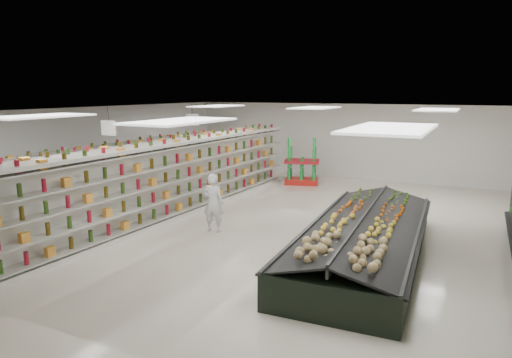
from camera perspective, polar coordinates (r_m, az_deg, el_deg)
The scene contains 12 objects.
floor at distance 13.07m, azimuth 1.29°, elevation -5.67°, with size 16.00×16.00×0.00m, color beige.
ceiling at distance 12.53m, azimuth 1.35°, elevation 8.48°, with size 14.00×16.00×0.02m, color white.
wall_back at distance 20.18m, azimuth 10.99°, elevation 4.67°, with size 14.00×0.02×3.20m, color white.
wall_left at distance 16.86m, azimuth -20.81°, elevation 2.95°, with size 0.02×16.00×3.20m, color white.
aisle_sign_near at distance 13.07m, azimuth -17.92°, elevation 6.09°, with size 0.52×0.06×0.75m.
aisle_sign_far at distance 16.18m, azimuth -7.99°, elevation 7.35°, with size 0.52×0.06×0.75m.
gondola_left at distance 16.06m, azimuth -16.76°, elevation 0.36°, with size 1.07×11.53×2.00m.
gondola_center at distance 13.94m, azimuth -10.62°, elevation -0.38°, with size 1.58×13.15×2.27m.
produce_island at distance 10.76m, azimuth 13.40°, elevation -7.05°, with size 2.85×7.01×1.03m.
soda_endcap at distance 18.61m, azimuth 5.77°, elevation 1.98°, with size 1.58×1.28×1.76m.
shopper_main at distance 12.27m, azimuth -5.37°, elevation -2.96°, with size 0.58×0.38×1.60m, color white.
shopper_background at distance 17.56m, azimuth -5.04°, elevation 1.11°, with size 0.73×0.45×1.50m, color tan.
Camera 1 is at (5.28, -11.36, 3.74)m, focal length 32.00 mm.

